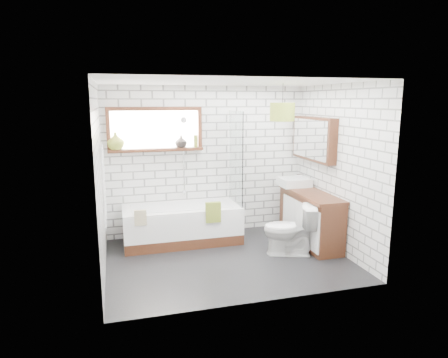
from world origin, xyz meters
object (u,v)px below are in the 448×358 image
object	(u,v)px
basin	(294,182)
pendant	(282,112)
toilet	(289,230)
vanity	(310,218)
bathtub	(182,224)

from	to	relation	value
basin	pendant	world-z (taller)	pendant
toilet	pendant	size ratio (longest dim) A/B	2.17
vanity	toilet	world-z (taller)	vanity
toilet	pendant	bearing A→B (deg)	-124.48
toilet	pendant	xyz separation A→B (m)	(-0.10, 0.14, 1.72)
vanity	basin	size ratio (longest dim) A/B	3.01
bathtub	basin	distance (m)	2.01
basin	pendant	xyz separation A→B (m)	(-0.58, -0.74, 1.20)
bathtub	basin	bearing A→B (deg)	-2.28
toilet	pendant	world-z (taller)	pendant
vanity	basin	bearing A→B (deg)	96.84
bathtub	toilet	distance (m)	1.73
vanity	toilet	bearing A→B (deg)	-145.02
basin	bathtub	bearing A→B (deg)	177.72
bathtub	pendant	world-z (taller)	pendant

